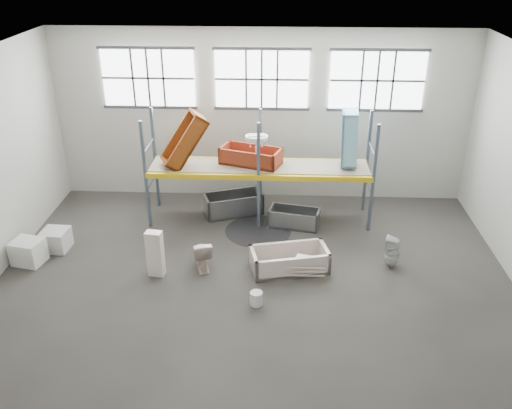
# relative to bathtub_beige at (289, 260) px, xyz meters

# --- Properties ---
(floor) EXTENTS (12.00, 10.00, 0.10)m
(floor) POSITION_rel_bathtub_beige_xyz_m (-0.83, -0.86, -0.32)
(floor) COLOR #4A4740
(floor) RESTS_ON ground
(ceiling) EXTENTS (12.00, 10.00, 0.10)m
(ceiling) POSITION_rel_bathtub_beige_xyz_m (-0.83, -0.86, 4.78)
(ceiling) COLOR silver
(ceiling) RESTS_ON ground
(wall_back) EXTENTS (12.00, 0.10, 5.00)m
(wall_back) POSITION_rel_bathtub_beige_xyz_m (-0.83, 4.19, 2.23)
(wall_back) COLOR #BAB9AC
(wall_back) RESTS_ON ground
(wall_front) EXTENTS (12.00, 0.10, 5.00)m
(wall_front) POSITION_rel_bathtub_beige_xyz_m (-0.83, -5.91, 2.23)
(wall_front) COLOR #9E9D92
(wall_front) RESTS_ON ground
(window_left) EXTENTS (2.60, 0.04, 1.60)m
(window_left) POSITION_rel_bathtub_beige_xyz_m (-4.03, 4.08, 3.33)
(window_left) COLOR white
(window_left) RESTS_ON wall_back
(window_mid) EXTENTS (2.60, 0.04, 1.60)m
(window_mid) POSITION_rel_bathtub_beige_xyz_m (-0.83, 4.08, 3.33)
(window_mid) COLOR white
(window_mid) RESTS_ON wall_back
(window_right) EXTENTS (2.60, 0.04, 1.60)m
(window_right) POSITION_rel_bathtub_beige_xyz_m (2.37, 4.08, 3.33)
(window_right) COLOR white
(window_right) RESTS_ON wall_back
(rack_upright_la) EXTENTS (0.08, 0.08, 3.00)m
(rack_upright_la) POSITION_rel_bathtub_beige_xyz_m (-3.83, 2.04, 1.23)
(rack_upright_la) COLOR slate
(rack_upright_la) RESTS_ON floor
(rack_upright_lb) EXTENTS (0.08, 0.08, 3.00)m
(rack_upright_lb) POSITION_rel_bathtub_beige_xyz_m (-3.83, 3.24, 1.23)
(rack_upright_lb) COLOR slate
(rack_upright_lb) RESTS_ON floor
(rack_upright_ma) EXTENTS (0.08, 0.08, 3.00)m
(rack_upright_ma) POSITION_rel_bathtub_beige_xyz_m (-0.83, 2.04, 1.23)
(rack_upright_ma) COLOR slate
(rack_upright_ma) RESTS_ON floor
(rack_upright_mb) EXTENTS (0.08, 0.08, 3.00)m
(rack_upright_mb) POSITION_rel_bathtub_beige_xyz_m (-0.83, 3.24, 1.23)
(rack_upright_mb) COLOR slate
(rack_upright_mb) RESTS_ON floor
(rack_upright_ra) EXTENTS (0.08, 0.08, 3.00)m
(rack_upright_ra) POSITION_rel_bathtub_beige_xyz_m (2.17, 2.04, 1.23)
(rack_upright_ra) COLOR slate
(rack_upright_ra) RESTS_ON floor
(rack_upright_rb) EXTENTS (0.08, 0.08, 3.00)m
(rack_upright_rb) POSITION_rel_bathtub_beige_xyz_m (2.17, 3.24, 1.23)
(rack_upright_rb) COLOR slate
(rack_upright_rb) RESTS_ON floor
(rack_beam_front) EXTENTS (6.00, 0.10, 0.14)m
(rack_beam_front) POSITION_rel_bathtub_beige_xyz_m (-0.83, 2.04, 1.23)
(rack_beam_front) COLOR yellow
(rack_beam_front) RESTS_ON floor
(rack_beam_back) EXTENTS (6.00, 0.10, 0.14)m
(rack_beam_back) POSITION_rel_bathtub_beige_xyz_m (-0.83, 3.24, 1.23)
(rack_beam_back) COLOR yellow
(rack_beam_back) RESTS_ON floor
(shelf_deck) EXTENTS (5.90, 1.10, 0.03)m
(shelf_deck) POSITION_rel_bathtub_beige_xyz_m (-0.83, 2.64, 1.31)
(shelf_deck) COLOR gray
(shelf_deck) RESTS_ON floor
(wet_patch) EXTENTS (1.80, 1.80, 0.00)m
(wet_patch) POSITION_rel_bathtub_beige_xyz_m (-0.83, 1.84, -0.27)
(wet_patch) COLOR black
(wet_patch) RESTS_ON floor
(bathtub_beige) EXTENTS (1.96, 1.24, 0.53)m
(bathtub_beige) POSITION_rel_bathtub_beige_xyz_m (0.00, 0.00, 0.00)
(bathtub_beige) COLOR beige
(bathtub_beige) RESTS_ON floor
(cistern_spare) EXTENTS (0.43, 0.28, 0.37)m
(cistern_spare) POSITION_rel_bathtub_beige_xyz_m (0.35, -0.18, 0.01)
(cistern_spare) COLOR beige
(cistern_spare) RESTS_ON bathtub_beige
(sink_in_tub) EXTENTS (0.46, 0.46, 0.14)m
(sink_in_tub) POSITION_rel_bathtub_beige_xyz_m (-0.63, -0.35, -0.11)
(sink_in_tub) COLOR beige
(sink_in_tub) RESTS_ON bathtub_beige
(toilet_beige) EXTENTS (0.62, 0.85, 0.78)m
(toilet_beige) POSITION_rel_bathtub_beige_xyz_m (-2.10, -0.03, 0.12)
(toilet_beige) COLOR beige
(toilet_beige) RESTS_ON floor
(cistern_tall) EXTENTS (0.40, 0.28, 1.14)m
(cistern_tall) POSITION_rel_bathtub_beige_xyz_m (-3.13, -0.37, 0.30)
(cistern_tall) COLOR beige
(cistern_tall) RESTS_ON floor
(toilet_white) EXTENTS (0.47, 0.46, 0.80)m
(toilet_white) POSITION_rel_bathtub_beige_xyz_m (2.47, 0.24, 0.13)
(toilet_white) COLOR silver
(toilet_white) RESTS_ON floor
(steel_tub_left) EXTENTS (1.79, 1.27, 0.60)m
(steel_tub_left) POSITION_rel_bathtub_beige_xyz_m (-1.59, 2.87, 0.03)
(steel_tub_left) COLOR #95999C
(steel_tub_left) RESTS_ON floor
(steel_tub_right) EXTENTS (1.46, 0.90, 0.50)m
(steel_tub_right) POSITION_rel_bathtub_beige_xyz_m (0.15, 2.19, -0.02)
(steel_tub_right) COLOR #9EA1A5
(steel_tub_right) RESTS_ON floor
(rust_tub_flat) EXTENTS (1.78, 1.25, 0.46)m
(rust_tub_flat) POSITION_rel_bathtub_beige_xyz_m (-1.07, 2.75, 1.55)
(rust_tub_flat) COLOR maroon
(rust_tub_flat) RESTS_ON shelf_deck
(rust_tub_tilted) EXTENTS (1.46, 1.17, 1.55)m
(rust_tub_tilted) POSITION_rel_bathtub_beige_xyz_m (-2.84, 2.59, 2.03)
(rust_tub_tilted) COLOR #86460B
(rust_tub_tilted) RESTS_ON shelf_deck
(sink_on_shelf) EXTENTS (0.62, 0.50, 0.52)m
(sink_on_shelf) POSITION_rel_bathtub_beige_xyz_m (-0.89, 2.29, 1.83)
(sink_on_shelf) COLOR white
(sink_on_shelf) RESTS_ON rust_tub_flat
(blue_tub_upright) EXTENTS (0.53, 0.73, 1.47)m
(blue_tub_upright) POSITION_rel_bathtub_beige_xyz_m (1.55, 2.67, 2.13)
(blue_tub_upright) COLOR #80C1DC
(blue_tub_upright) RESTS_ON shelf_deck
(bucket) EXTENTS (0.34, 0.34, 0.32)m
(bucket) POSITION_rel_bathtub_beige_xyz_m (-0.73, -1.43, -0.11)
(bucket) COLOR silver
(bucket) RESTS_ON floor
(carton_near) EXTENTS (0.81, 0.73, 0.60)m
(carton_near) POSITION_rel_bathtub_beige_xyz_m (-6.36, 0.01, 0.03)
(carton_near) COLOR silver
(carton_near) RESTS_ON floor
(carton_far) EXTENTS (0.67, 0.67, 0.53)m
(carton_far) POSITION_rel_bathtub_beige_xyz_m (-5.94, 0.67, -0.00)
(carton_far) COLOR beige
(carton_far) RESTS_ON floor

